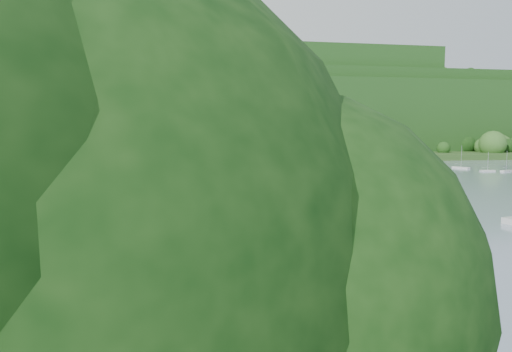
{
  "coord_description": "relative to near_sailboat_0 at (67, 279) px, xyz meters",
  "views": [
    {
      "loc": [
        -7.83,
        -12.25,
        12.76
      ],
      "look_at": [
        6.86,
        75.0,
        4.0
      ],
      "focal_mm": 30.9,
      "sensor_mm": 36.0,
      "label": 1
    }
  ],
  "objects": [
    {
      "name": "far_sailboat_cluster",
      "position": [
        25.53,
        86.39,
        -0.08
      ],
      "size": [
        184.05,
        63.47,
        8.71
      ],
      "color": "silver",
      "rests_on": "ground"
    },
    {
      "name": "forested_ridge",
      "position": [
        17.96,
        242.65,
        22.44
      ],
      "size": [
        620.0,
        181.22,
        69.89
      ],
      "color": "#174215",
      "rests_on": "ground"
    },
    {
      "name": "near_sailboat_2",
      "position": [
        13.79,
        -12.2,
        0.05
      ],
      "size": [
        7.84,
        5.01,
        10.3
      ],
      "rotation": [
        0.0,
        0.0,
        0.41
      ],
      "color": "silver",
      "rests_on": "ground"
    },
    {
      "name": "village_building_3",
      "position": [
        62.57,
        160.08,
        8.98
      ],
      "size": [
        13.0,
        10.4,
        15.5
      ],
      "color": "beige",
      "rests_on": "far_shore_strip"
    },
    {
      "name": "near_sailboat_3",
      "position": [
        25.76,
        7.56,
        -0.03
      ],
      "size": [
        5.73,
        1.74,
        7.68
      ],
      "rotation": [
        0.0,
        0.0,
        0.03
      ],
      "color": "silver",
      "rests_on": "ground"
    },
    {
      "name": "village_building_0",
      "position": [
        -37.43,
        161.08,
        9.06
      ],
      "size": [
        14.0,
        10.4,
        16.0
      ],
      "color": "beige",
      "rests_on": "far_shore_strip"
    },
    {
      "name": "village_building_4",
      "position": [
        107.57,
        164.08,
        9.14
      ],
      "size": [
        15.0,
        10.4,
        16.5
      ],
      "color": "beige",
      "rests_on": "far_shore_strip"
    },
    {
      "name": "mooring_buoy_5",
      "position": [
        -6.48,
        21.74,
        -0.45
      ],
      "size": [
        0.38,
        0.38,
        0.38
      ],
      "primitive_type": "sphere",
      "color": "#D56315",
      "rests_on": "ground"
    },
    {
      "name": "village_building_2",
      "position": [
        22.57,
        162.08,
        9.82
      ],
      "size": [
        16.0,
        11.44,
        18.0
      ],
      "color": "beige",
      "rests_on": "far_shore_strip"
    },
    {
      "name": "duck_pair",
      "position": [
        7.56,
        -4.02,
        -0.33
      ],
      "size": [
        1.71,
        1.51,
        0.35
      ],
      "color": "black",
      "rests_on": "ground"
    },
    {
      "name": "mooring_buoy_2",
      "position": [
        29.13,
        15.98,
        -0.45
      ],
      "size": [
        0.49,
        0.49,
        0.49
      ],
      "primitive_type": "sphere",
      "color": "#D56315",
      "rests_on": "ground"
    },
    {
      "name": "near_sailboat_0",
      "position": [
        0.0,
        0.0,
        0.0
      ],
      "size": [
        6.56,
        3.14,
        8.54
      ],
      "rotation": [
        0.0,
        0.0,
        -0.22
      ],
      "color": "silver",
      "rests_on": "ground"
    },
    {
      "name": "far_shore_strip",
      "position": [
        17.57,
        174.08,
        1.05
      ],
      "size": [
        600.0,
        60.0,
        3.0
      ],
      "primitive_type": "cube",
      "color": "#274E1D",
      "rests_on": "ground"
    },
    {
      "name": "near_tree",
      "position": [
        8.81,
        -32.9,
        10.6
      ],
      "size": [
        8.4,
        8.5,
        13.7
      ],
      "color": "black",
      "rests_on": "near_bank"
    },
    {
      "name": "village_building_1",
      "position": [
        -12.43,
        163.08,
        8.3
      ],
      "size": [
        12.0,
        9.36,
        14.0
      ],
      "color": "beige",
      "rests_on": "far_shore_strip"
    },
    {
      "name": "mooring_buoy_3",
      "position": [
        31.58,
        22.59,
        -0.45
      ],
      "size": [
        0.4,
        0.4,
        0.4
      ],
      "primitive_type": "sphere",
      "color": "#D56315",
      "rests_on": "ground"
    },
    {
      "name": "mooring_buoy_1",
      "position": [
        40.03,
        13.45,
        -0.45
      ],
      "size": [
        0.45,
        0.45,
        0.45
      ],
      "primitive_type": "sphere",
      "color": "silver",
      "rests_on": "ground"
    },
    {
      "name": "mooring_buoy_0",
      "position": [
        -7.1,
        12.21,
        -0.45
      ],
      "size": [
        0.48,
        0.48,
        0.48
      ],
      "primitive_type": "sphere",
      "color": "#D56315",
      "rests_on": "ground"
    }
  ]
}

